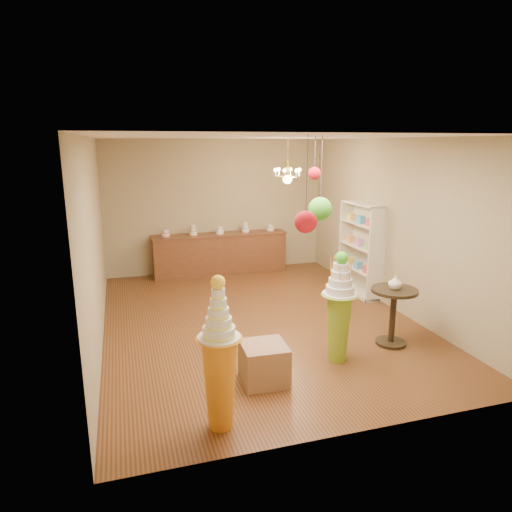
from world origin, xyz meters
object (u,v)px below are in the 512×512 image
object	(u,v)px
sideboard	(220,253)
round_table	(393,309)
pedestal_green	(339,314)
pedestal_orange	(220,370)

from	to	relation	value
sideboard	round_table	size ratio (longest dim) A/B	3.54
pedestal_green	pedestal_orange	size ratio (longest dim) A/B	0.93
round_table	pedestal_green	bearing A→B (deg)	-166.82
pedestal_green	round_table	size ratio (longest dim) A/B	1.79
pedestal_green	round_table	distance (m)	1.03
round_table	sideboard	bearing A→B (deg)	109.99
pedestal_green	sideboard	world-z (taller)	pedestal_green
pedestal_orange	sideboard	world-z (taller)	pedestal_orange
round_table	pedestal_orange	bearing A→B (deg)	-156.29
pedestal_green	pedestal_orange	world-z (taller)	pedestal_orange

